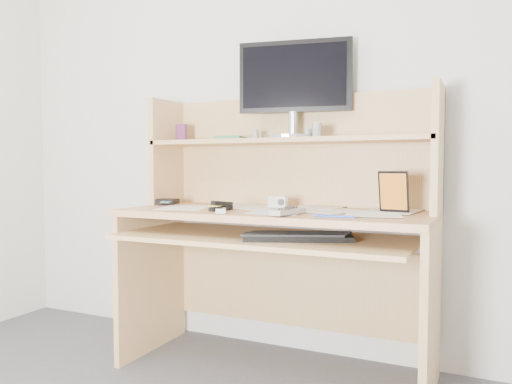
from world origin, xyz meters
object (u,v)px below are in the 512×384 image
at_px(keyboard, 298,236).
at_px(monitor, 294,87).
at_px(game_case, 394,192).
at_px(tv_remote, 288,211).
at_px(desk, 281,221).

height_order(keyboard, monitor, monitor).
height_order(keyboard, game_case, game_case).
distance_m(keyboard, game_case, 0.46).
height_order(tv_remote, monitor, monitor).
distance_m(game_case, monitor, 0.71).
bearing_deg(desk, game_case, -1.79).
bearing_deg(keyboard, tv_remote, 168.58).
bearing_deg(monitor, keyboard, -77.29).
distance_m(tv_remote, game_case, 0.46).
bearing_deg(tv_remote, keyboard, 21.74).
relative_size(desk, tv_remote, 7.07).
distance_m(desk, monitor, 0.65).
distance_m(tv_remote, monitor, 0.70).
xyz_separation_m(desk, tv_remote, (0.14, -0.27, 0.07)).
relative_size(desk, keyboard, 3.00).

